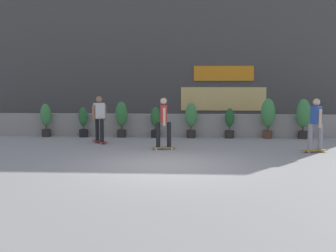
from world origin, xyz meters
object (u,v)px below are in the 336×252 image
at_px(potted_plant_5, 230,122).
at_px(potted_plant_2, 122,117).
at_px(potted_plant_0, 46,118).
at_px(potted_plant_7, 303,115).
at_px(skater_mid_plaza, 99,117).
at_px(potted_plant_6, 268,115).
at_px(skater_by_wall_right, 164,121).
at_px(potted_plant_4, 191,118).
at_px(skater_by_wall_left, 316,123).
at_px(potted_plant_3, 155,121).
at_px(potted_plant_1, 83,121).

bearing_deg(potted_plant_5, potted_plant_2, 180.00).
bearing_deg(potted_plant_0, potted_plant_7, -0.00).
bearing_deg(potted_plant_0, potted_plant_2, 0.00).
distance_m(potted_plant_5, skater_mid_plaza, 5.10).
relative_size(potted_plant_6, skater_by_wall_right, 0.92).
height_order(potted_plant_4, skater_by_wall_left, skater_by_wall_left).
height_order(potted_plant_3, potted_plant_6, potted_plant_6).
bearing_deg(potted_plant_4, potted_plant_1, 180.00).
bearing_deg(potted_plant_5, skater_by_wall_right, -129.95).
bearing_deg(potted_plant_5, potted_plant_3, -180.00).
bearing_deg(potted_plant_3, potted_plant_5, 0.00).
relative_size(potted_plant_1, potted_plant_4, 0.86).
distance_m(potted_plant_3, skater_mid_plaza, 2.50).
bearing_deg(skater_mid_plaza, potted_plant_1, 122.09).
xyz_separation_m(potted_plant_4, skater_by_wall_right, (-0.89, -2.88, 0.15)).
relative_size(potted_plant_5, potted_plant_7, 0.76).
bearing_deg(skater_by_wall_right, potted_plant_6, 36.43).
bearing_deg(skater_by_wall_left, potted_plant_0, 161.97).
relative_size(potted_plant_1, skater_mid_plaza, 0.70).
distance_m(potted_plant_1, skater_by_wall_left, 8.84).
height_order(potted_plant_4, potted_plant_5, potted_plant_4).
xyz_separation_m(potted_plant_3, potted_plant_7, (5.78, 0.00, 0.26)).
distance_m(potted_plant_0, potted_plant_7, 10.21).
relative_size(potted_plant_0, skater_mid_plaza, 0.78).
bearing_deg(skater_by_wall_left, skater_mid_plaza, 167.78).
distance_m(potted_plant_2, skater_by_wall_right, 3.44).
height_order(potted_plant_0, potted_plant_6, potted_plant_6).
distance_m(potted_plant_5, skater_by_wall_right, 3.77).
height_order(potted_plant_1, potted_plant_2, potted_plant_2).
xyz_separation_m(potted_plant_5, skater_by_wall_right, (-2.41, -2.88, 0.32)).
bearing_deg(skater_mid_plaza, potted_plant_4, 26.07).
height_order(skater_by_wall_right, skater_mid_plaza, same).
bearing_deg(potted_plant_4, potted_plant_5, 0.00).
xyz_separation_m(potted_plant_1, skater_by_wall_left, (8.24, -3.18, 0.31)).
bearing_deg(potted_plant_5, skater_by_wall_left, -52.93).
bearing_deg(potted_plant_3, skater_by_wall_right, -79.75).
relative_size(potted_plant_2, potted_plant_3, 1.17).
distance_m(potted_plant_4, skater_mid_plaza, 3.68).
height_order(potted_plant_2, potted_plant_4, potted_plant_2).
relative_size(potted_plant_0, potted_plant_3, 1.09).
relative_size(potted_plant_4, potted_plant_6, 0.88).
distance_m(potted_plant_0, potted_plant_4, 5.85).
distance_m(potted_plant_3, potted_plant_7, 5.78).
relative_size(potted_plant_1, potted_plant_2, 0.84).
relative_size(potted_plant_2, potted_plant_5, 1.21).
height_order(potted_plant_5, potted_plant_6, potted_plant_6).
height_order(potted_plant_1, potted_plant_5, potted_plant_1).
relative_size(potted_plant_1, skater_by_wall_left, 0.70).
bearing_deg(potted_plant_7, skater_by_wall_right, -151.31).
xyz_separation_m(potted_plant_4, skater_mid_plaza, (-3.30, -1.62, 0.15)).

